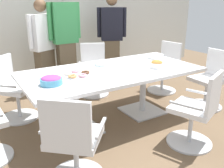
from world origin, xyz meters
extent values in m
cube|color=brown|center=(0.00, 0.00, -0.01)|extent=(10.00, 10.00, 0.01)
cube|color=silver|center=(0.00, 2.40, 1.40)|extent=(8.00, 0.10, 2.80)
cube|color=white|center=(0.00, 0.00, 0.73)|extent=(2.40, 1.20, 0.04)
cube|color=silver|center=(-0.55, 0.00, 0.01)|extent=(0.56, 0.56, 0.02)
cylinder|color=silver|center=(-0.55, 0.00, 0.37)|extent=(0.09, 0.09, 0.69)
cube|color=silver|center=(0.55, 0.00, 0.01)|extent=(0.56, 0.56, 0.02)
cylinder|color=silver|center=(0.55, 0.00, 0.37)|extent=(0.09, 0.09, 0.69)
cylinder|color=silver|center=(-0.93, -0.87, 0.23)|extent=(0.05, 0.05, 0.41)
cube|color=white|center=(-0.93, -0.87, 0.46)|extent=(0.65, 0.65, 0.06)
cube|color=white|center=(-1.07, -1.02, 0.70)|extent=(0.35, 0.32, 0.42)
cube|color=silver|center=(-1.12, -0.70, 0.58)|extent=(0.27, 0.30, 0.02)
cube|color=silver|center=(-0.75, -1.03, 0.58)|extent=(0.27, 0.30, 0.02)
cylinder|color=silver|center=(0.48, -1.00, 0.01)|extent=(0.70, 0.70, 0.02)
cylinder|color=silver|center=(0.48, -1.00, 0.23)|extent=(0.05, 0.05, 0.41)
cube|color=white|center=(0.48, -1.00, 0.46)|extent=(0.60, 0.60, 0.06)
cube|color=white|center=(0.56, -1.20, 0.70)|extent=(0.42, 0.20, 0.42)
cube|color=silver|center=(0.26, -1.09, 0.58)|extent=(0.16, 0.35, 0.02)
cube|color=silver|center=(0.71, -0.91, 0.58)|extent=(0.16, 0.35, 0.02)
cylinder|color=silver|center=(1.54, -0.39, 0.01)|extent=(0.55, 0.55, 0.02)
cylinder|color=silver|center=(1.54, -0.39, 0.23)|extent=(0.05, 0.05, 0.41)
cube|color=white|center=(1.54, -0.39, 0.46)|extent=(0.47, 0.47, 0.06)
cube|color=white|center=(1.74, -0.39, 0.70)|extent=(0.05, 0.44, 0.42)
cube|color=silver|center=(1.53, -0.63, 0.58)|extent=(0.37, 0.04, 0.02)
cube|color=silver|center=(1.54, -0.14, 0.58)|extent=(0.37, 0.04, 0.02)
cylinder|color=silver|center=(1.43, 0.52, 0.01)|extent=(0.61, 0.61, 0.02)
cylinder|color=silver|center=(1.43, 0.52, 0.23)|extent=(0.05, 0.05, 0.41)
cube|color=white|center=(1.43, 0.52, 0.46)|extent=(0.52, 0.52, 0.06)
cube|color=white|center=(1.64, 0.55, 0.70)|extent=(0.10, 0.44, 0.42)
cube|color=silver|center=(1.47, 0.28, 0.58)|extent=(0.37, 0.08, 0.02)
cube|color=silver|center=(1.39, 0.77, 0.58)|extent=(0.37, 0.08, 0.02)
cylinder|color=silver|center=(0.25, 1.04, 0.01)|extent=(0.72, 0.72, 0.02)
cylinder|color=silver|center=(0.25, 1.04, 0.23)|extent=(0.05, 0.05, 0.41)
cube|color=white|center=(0.25, 1.04, 0.46)|extent=(0.61, 0.61, 0.06)
cube|color=white|center=(0.34, 1.23, 0.70)|extent=(0.41, 0.22, 0.42)
cube|color=silver|center=(0.47, 0.93, 0.58)|extent=(0.19, 0.35, 0.02)
cube|color=silver|center=(0.03, 1.14, 0.58)|extent=(0.19, 0.35, 0.02)
cylinder|color=silver|center=(-1.12, 0.77, 0.01)|extent=(0.76, 0.76, 0.02)
cylinder|color=silver|center=(-1.12, 0.77, 0.23)|extent=(0.05, 0.05, 0.41)
cube|color=white|center=(-1.12, 0.77, 0.46)|extent=(0.65, 0.65, 0.06)
cube|color=white|center=(-1.26, 0.92, 0.70)|extent=(0.35, 0.33, 0.42)
cube|color=silver|center=(-0.94, 0.94, 0.58)|extent=(0.27, 0.29, 0.02)
cube|color=silver|center=(-1.30, 0.60, 0.58)|extent=(0.27, 0.29, 0.02)
cube|color=brown|center=(-0.43, 1.66, 0.40)|extent=(0.37, 0.31, 0.79)
cube|color=white|center=(-0.43, 1.66, 1.11)|extent=(0.49, 0.38, 0.63)
sphere|color=brown|center=(-0.43, 1.66, 1.56)|extent=(0.21, 0.21, 0.21)
cylinder|color=white|center=(-0.18, 1.77, 1.14)|extent=(0.11, 0.11, 0.56)
cylinder|color=white|center=(-0.67, 1.55, 1.14)|extent=(0.11, 0.11, 0.56)
cube|color=brown|center=(-0.05, 1.56, 0.45)|extent=(0.32, 0.20, 0.90)
cube|color=#388C4C|center=(-0.05, 1.56, 1.26)|extent=(0.44, 0.22, 0.71)
cylinder|color=#388C4C|center=(0.22, 1.56, 1.29)|extent=(0.08, 0.08, 0.64)
cylinder|color=#388C4C|center=(-0.31, 1.55, 1.29)|extent=(0.08, 0.08, 0.64)
cube|color=brown|center=(1.05, 1.72, 0.42)|extent=(0.38, 0.32, 0.84)
cube|color=black|center=(1.05, 1.72, 1.17)|extent=(0.49, 0.39, 0.66)
sphere|color=brown|center=(1.05, 1.72, 1.65)|extent=(0.23, 0.23, 0.23)
cylinder|color=black|center=(1.28, 1.60, 1.20)|extent=(0.11, 0.11, 0.60)
cylinder|color=black|center=(0.81, 1.83, 1.20)|extent=(0.11, 0.11, 0.60)
cylinder|color=white|center=(0.59, -0.23, 0.79)|extent=(0.18, 0.18, 0.08)
ellipsoid|color=#AD702D|center=(0.59, -0.23, 0.83)|extent=(0.16, 0.16, 0.07)
cylinder|color=#4C9EC6|center=(-0.89, -0.15, 0.79)|extent=(0.25, 0.25, 0.07)
ellipsoid|color=#9E3D8E|center=(-0.89, -0.15, 0.82)|extent=(0.22, 0.22, 0.06)
cylinder|color=white|center=(-0.51, 0.02, 0.76)|extent=(0.33, 0.33, 0.01)
torus|color=brown|center=(-0.40, 0.00, 0.78)|extent=(0.11, 0.11, 0.03)
torus|color=pink|center=(-0.48, 0.13, 0.78)|extent=(0.11, 0.11, 0.03)
torus|color=white|center=(-0.61, 0.09, 0.78)|extent=(0.11, 0.11, 0.03)
torus|color=tan|center=(-0.60, -0.06, 0.78)|extent=(0.11, 0.11, 0.03)
torus|color=pink|center=(-0.48, -0.10, 0.78)|extent=(0.11, 0.11, 0.03)
cylinder|color=white|center=(0.00, 0.28, 0.75)|extent=(0.21, 0.21, 0.01)
cylinder|color=silver|center=(0.00, 0.28, 0.76)|extent=(0.21, 0.21, 0.01)
cylinder|color=white|center=(0.00, 0.28, 0.77)|extent=(0.21, 0.21, 0.01)
cylinder|color=silver|center=(0.00, 0.28, 0.77)|extent=(0.21, 0.21, 0.01)
cylinder|color=white|center=(0.00, 0.28, 0.78)|extent=(0.21, 0.21, 0.01)
cylinder|color=silver|center=(0.00, 0.28, 0.78)|extent=(0.21, 0.21, 0.01)
cube|color=white|center=(0.94, 0.20, 0.79)|extent=(0.19, 0.19, 0.08)
camera|label=1|loc=(-1.67, -2.73, 1.66)|focal=39.34mm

